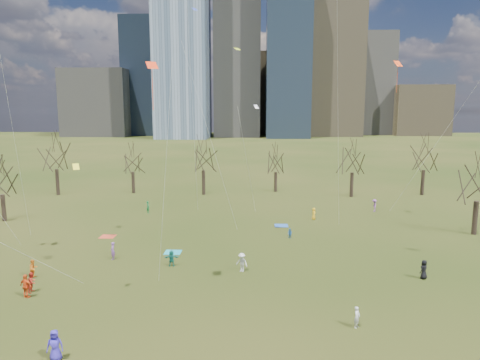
{
  "coord_description": "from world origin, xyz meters",
  "views": [
    {
      "loc": [
        1.45,
        -29.16,
        13.65
      ],
      "look_at": [
        0.0,
        12.0,
        7.0
      ],
      "focal_mm": 32.0,
      "sensor_mm": 36.0,
      "label": 1
    }
  ],
  "objects_px": {
    "blanket_navy": "(281,226)",
    "person_2": "(32,282)",
    "blanket_crimson": "(108,237)",
    "person_1": "(357,317)",
    "blanket_teal": "(173,252)",
    "person_0": "(55,345)",
    "person_4": "(26,286)"
  },
  "relations": [
    {
      "from": "blanket_navy",
      "to": "person_2",
      "type": "bearing_deg",
      "value": -135.44
    },
    {
      "from": "blanket_crimson",
      "to": "person_1",
      "type": "relative_size",
      "value": 1.14
    },
    {
      "from": "person_1",
      "to": "person_2",
      "type": "relative_size",
      "value": 0.9
    },
    {
      "from": "blanket_teal",
      "to": "blanket_crimson",
      "type": "xyz_separation_m",
      "value": [
        -8.18,
        5.02,
        0.0
      ]
    },
    {
      "from": "blanket_teal",
      "to": "person_1",
      "type": "bearing_deg",
      "value": -44.28
    },
    {
      "from": "person_0",
      "to": "blanket_navy",
      "type": "bearing_deg",
      "value": 51.72
    },
    {
      "from": "blanket_teal",
      "to": "person_1",
      "type": "height_order",
      "value": "person_1"
    },
    {
      "from": "blanket_teal",
      "to": "person_0",
      "type": "relative_size",
      "value": 0.89
    },
    {
      "from": "blanket_crimson",
      "to": "person_0",
      "type": "height_order",
      "value": "person_0"
    },
    {
      "from": "person_2",
      "to": "person_4",
      "type": "relative_size",
      "value": 0.87
    },
    {
      "from": "blanket_crimson",
      "to": "person_4",
      "type": "bearing_deg",
      "value": -92.49
    },
    {
      "from": "person_0",
      "to": "person_2",
      "type": "relative_size",
      "value": 1.15
    },
    {
      "from": "blanket_crimson",
      "to": "person_4",
      "type": "relative_size",
      "value": 0.89
    },
    {
      "from": "blanket_crimson",
      "to": "person_4",
      "type": "height_order",
      "value": "person_4"
    },
    {
      "from": "blanket_teal",
      "to": "blanket_navy",
      "type": "height_order",
      "value": "same"
    },
    {
      "from": "blanket_crimson",
      "to": "person_1",
      "type": "bearing_deg",
      "value": -40.19
    },
    {
      "from": "person_2",
      "to": "person_4",
      "type": "xyz_separation_m",
      "value": [
        0.09,
        -1.03,
        0.12
      ]
    },
    {
      "from": "blanket_teal",
      "to": "blanket_navy",
      "type": "bearing_deg",
      "value": 42.59
    },
    {
      "from": "person_4",
      "to": "person_0",
      "type": "bearing_deg",
      "value": 146.01
    },
    {
      "from": "blanket_crimson",
      "to": "person_2",
      "type": "bearing_deg",
      "value": -93.0
    },
    {
      "from": "blanket_navy",
      "to": "person_0",
      "type": "relative_size",
      "value": 0.89
    },
    {
      "from": "blanket_navy",
      "to": "blanket_crimson",
      "type": "xyz_separation_m",
      "value": [
        -19.37,
        -5.27,
        0.0
      ]
    },
    {
      "from": "person_0",
      "to": "person_2",
      "type": "bearing_deg",
      "value": 111.78
    },
    {
      "from": "blanket_crimson",
      "to": "blanket_navy",
      "type": "bearing_deg",
      "value": 15.21
    },
    {
      "from": "blanket_navy",
      "to": "person_0",
      "type": "xyz_separation_m",
      "value": [
        -14.18,
        -28.73,
        0.88
      ]
    },
    {
      "from": "blanket_teal",
      "to": "person_2",
      "type": "xyz_separation_m",
      "value": [
        -8.95,
        -9.54,
        0.77
      ]
    },
    {
      "from": "person_1",
      "to": "person_2",
      "type": "bearing_deg",
      "value": 115.01
    },
    {
      "from": "blanket_crimson",
      "to": "person_4",
      "type": "xyz_separation_m",
      "value": [
        -0.68,
        -15.59,
        0.89
      ]
    },
    {
      "from": "person_2",
      "to": "blanket_crimson",
      "type": "bearing_deg",
      "value": -2.38
    },
    {
      "from": "blanket_navy",
      "to": "person_1",
      "type": "relative_size",
      "value": 1.14
    },
    {
      "from": "person_0",
      "to": "person_4",
      "type": "distance_m",
      "value": 9.82
    },
    {
      "from": "blanket_teal",
      "to": "person_2",
      "type": "height_order",
      "value": "person_2"
    }
  ]
}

